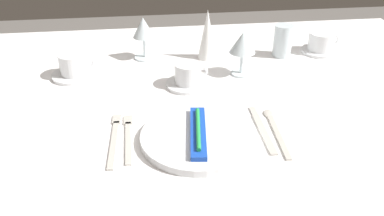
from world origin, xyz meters
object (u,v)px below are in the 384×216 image
Objects in this scene: drink_tumbler at (283,41)px; fork_outer at (128,136)px; dinner_plate at (198,138)px; dinner_knife at (263,130)px; toothbrush_package at (198,132)px; wine_glass_centre at (143,30)px; coffee_cup_left at (188,73)px; fork_inner at (114,138)px; spoon_soup at (274,127)px; napkin_folded at (207,34)px; coffee_cup_far at (74,64)px; coffee_cup_right at (321,41)px; wine_glass_right at (243,44)px.

fork_outer is at bearing -139.91° from drink_tumbler.
dinner_plate is 0.17m from dinner_knife.
wine_glass_centre is at bearing 102.73° from toothbrush_package.
coffee_cup_left is (0.17, 0.25, 0.04)m from fork_outer.
fork_inner is 1.05× the size of dinner_knife.
coffee_cup_left is at bearing 55.20° from fork_outer.
napkin_folded reaches higher than spoon_soup.
fork_inner is at bearing -100.16° from wine_glass_centre.
coffee_cup_far is (-0.13, 0.36, 0.04)m from fork_inner.
fork_outer is at bearing 3.58° from fork_inner.
drink_tumbler reaches higher than coffee_cup_left.
coffee_cup_right is 0.35m from wine_glass_right.
coffee_cup_right is 0.78× the size of wine_glass_right.
dinner_plate is 1.29× the size of toothbrush_package.
napkin_folded is (-0.26, 0.01, 0.03)m from drink_tumbler.
coffee_cup_right is (0.66, 0.45, 0.04)m from fork_outer.
napkin_folded is (0.09, 0.48, 0.06)m from toothbrush_package.
napkin_folded is at bearing -6.38° from wine_glass_centre.
dinner_plate is at bearing -77.27° from wine_glass_centre.
drink_tumbler is (0.34, 0.18, 0.01)m from coffee_cup_left.
coffee_cup_right is 0.76× the size of wine_glass_centre.
napkin_folded is (0.09, 0.48, 0.07)m from dinner_plate.
wine_glass_centre is at bearing 102.73° from dinner_plate.
coffee_cup_far is 0.44m from napkin_folded.
coffee_cup_far is (-0.50, 0.37, 0.04)m from dinner_knife.
wine_glass_right is at bearing 62.24° from toothbrush_package.
napkin_folded is at bearing -179.72° from coffee_cup_right.
toothbrush_package is 1.03× the size of fork_outer.
wine_glass_centre is (-0.11, 0.50, 0.09)m from dinner_plate.
coffee_cup_far is at bearing 174.73° from wine_glass_right.
toothbrush_package is 0.17m from fork_outer.
napkin_folded is (0.29, 0.45, 0.08)m from fork_inner.
fork_inner is 1.03× the size of spoon_soup.
wine_glass_right reaches higher than fork_outer.
toothbrush_package is at bearing -172.34° from dinner_knife.
wine_glass_right is at bearing 39.28° from fork_inner.
napkin_folded is (0.21, -0.02, -0.02)m from wine_glass_centre.
toothbrush_package is 0.17m from dinner_knife.
drink_tumbler is (0.19, 0.45, 0.05)m from dinner_knife.
dinner_plate is 1.33× the size of fork_outer.
fork_outer and dinner_knife have the same top height.
coffee_cup_left reaches higher than spoon_soup.
fork_inner is 1.59× the size of wine_glass_centre.
wine_glass_centre is 0.21m from napkin_folded.
wine_glass_centre is (0.05, 0.47, 0.10)m from fork_outer.
wine_glass_right is (0.29, -0.16, 0.00)m from wine_glass_centre.
fork_inner is at bearing 170.49° from toothbrush_package.
coffee_cup_right is at bearing 44.35° from dinner_plate.
fork_inner is at bearing 170.49° from dinner_plate.
wine_glass_right reaches higher than fork_inner.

